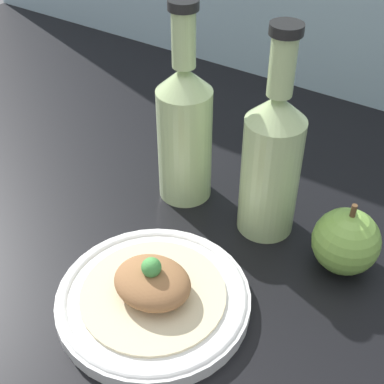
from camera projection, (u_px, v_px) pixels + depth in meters
The scene contains 6 objects.
ground_plane at pixel (158, 257), 72.74cm from camera, with size 180.00×110.00×4.00cm, color black.
plate at pixel (154, 299), 63.05cm from camera, with size 22.96×22.96×2.12cm.
plated_food at pixel (153, 285), 61.59cm from camera, with size 17.18×17.18×5.89cm.
cider_bottle_left at pixel (185, 128), 73.59cm from camera, with size 7.69×7.69×28.91cm.
cider_bottle_right at pixel (272, 160), 67.81cm from camera, with size 7.69×7.69×28.91cm.
apple at pixel (346, 241), 66.17cm from camera, with size 8.47×8.47×10.09cm.
Camera 1 is at (32.23, -39.99, 50.48)cm, focal length 50.00 mm.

